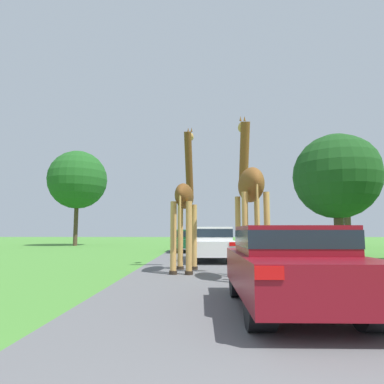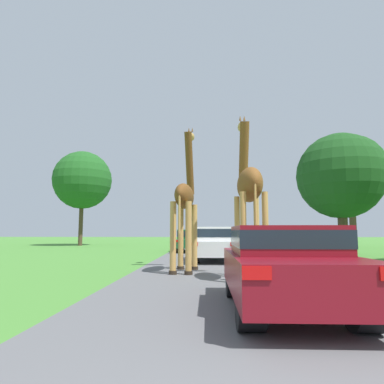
{
  "view_description": "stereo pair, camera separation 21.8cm",
  "coord_description": "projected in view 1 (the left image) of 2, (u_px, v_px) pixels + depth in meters",
  "views": [
    {
      "loc": [
        -1.08,
        -0.86,
        1.31
      ],
      "look_at": [
        -1.36,
        10.43,
        2.61
      ],
      "focal_mm": 32.0,
      "sensor_mm": 36.0,
      "label": 1
    },
    {
      "loc": [
        -0.86,
        -0.85,
        1.31
      ],
      "look_at": [
        -1.36,
        10.43,
        2.61
      ],
      "focal_mm": 32.0,
      "sensor_mm": 36.0,
      "label": 2
    }
  ],
  "objects": [
    {
      "name": "giraffe_companion",
      "position": [
        250.0,
        188.0,
        9.57
      ],
      "size": [
        0.81,
        2.52,
        4.97
      ],
      "rotation": [
        0.0,
        0.0,
        0.04
      ],
      "color": "tan",
      "rests_on": "ground"
    },
    {
      "name": "giraffe_near_road",
      "position": [
        185.0,
        201.0,
        11.5
      ],
      "size": [
        0.87,
        2.86,
        5.26
      ],
      "rotation": [
        0.0,
        0.0,
        -0.1
      ],
      "color": "tan",
      "rests_on": "ground"
    },
    {
      "name": "car_queue_left",
      "position": [
        211.0,
        243.0,
        15.58
      ],
      "size": [
        1.98,
        4.62,
        1.51
      ],
      "color": "silver",
      "rests_on": "ground"
    },
    {
      "name": "tree_mid_field",
      "position": [
        336.0,
        177.0,
        19.66
      ],
      "size": [
        4.87,
        4.87,
        6.91
      ],
      "color": "#4C3828",
      "rests_on": "ground"
    },
    {
      "name": "tree_far_right",
      "position": [
        78.0,
        180.0,
        32.08
      ],
      "size": [
        5.43,
        5.43,
        8.85
      ],
      "color": "#4C3828",
      "rests_on": "ground"
    },
    {
      "name": "car_lead_maroon",
      "position": [
        291.0,
        264.0,
        5.77
      ],
      "size": [
        1.84,
        3.98,
        1.4
      ],
      "color": "maroon",
      "rests_on": "ground"
    },
    {
      "name": "road",
      "position": [
        213.0,
        246.0,
        30.47
      ],
      "size": [
        6.56,
        120.0,
        0.0
      ],
      "color": "#5B5B5E",
      "rests_on": "ground"
    },
    {
      "name": "tree_right_cluster",
      "position": [
        345.0,
        170.0,
        29.26
      ],
      "size": [
        5.85,
        5.85,
        9.46
      ],
      "color": "#4C3828",
      "rests_on": "ground"
    },
    {
      "name": "car_queue_right",
      "position": [
        187.0,
        240.0,
        22.45
      ],
      "size": [
        1.73,
        4.47,
        1.42
      ],
      "color": "#144C28",
      "rests_on": "ground"
    }
  ]
}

